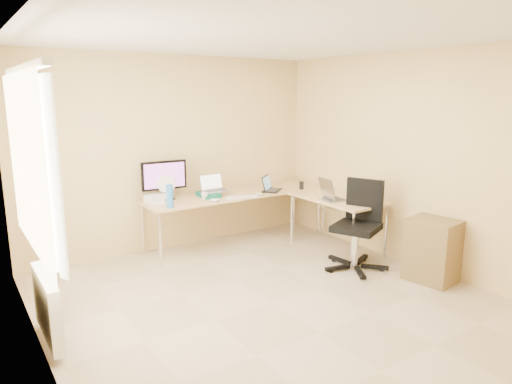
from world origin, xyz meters
TOP-DOWN VIEW (x-y plane):
  - floor at (0.00, 0.00)m, footprint 4.50×4.50m
  - ceiling at (0.00, 0.00)m, footprint 4.50×4.50m
  - wall_back at (0.00, 2.25)m, footprint 4.50×0.00m
  - wall_front at (0.00, -2.25)m, footprint 4.50×0.00m
  - wall_left at (-2.10, 0.00)m, footprint 0.00×4.50m
  - wall_right at (2.10, 0.00)m, footprint 0.00×4.50m
  - desk_main at (0.72, 1.85)m, footprint 2.65×0.70m
  - desk_return at (1.70, 0.85)m, footprint 0.70×1.30m
  - monitor at (-0.26, 2.05)m, footprint 0.61×0.23m
  - book_stack at (0.30, 1.88)m, footprint 0.26×0.35m
  - laptop_center at (0.40, 1.89)m, footprint 0.38×0.29m
  - laptop_black at (1.24, 1.70)m, footprint 0.43×0.42m
  - keyboard at (0.63, 1.55)m, footprint 0.46×0.25m
  - mouse at (0.93, 1.58)m, footprint 0.10×0.08m
  - mug at (0.18, 1.76)m, footprint 0.13×0.13m
  - cd_stack at (0.21, 1.55)m, footprint 0.15×0.15m
  - water_bottle at (-0.39, 1.59)m, footprint 0.09×0.09m
  - papers at (-0.40, 1.92)m, footprint 0.29×0.35m
  - white_box at (-0.40, 2.03)m, footprint 0.29×0.25m
  - desk_fan at (-0.25, 2.05)m, footprint 0.27×0.27m
  - black_cup at (1.65, 1.55)m, footprint 0.06×0.06m
  - laptop_return at (1.55, 0.76)m, footprint 0.40×0.34m
  - office_chair at (1.40, 0.20)m, footprint 0.86×0.86m
  - cabinet at (1.85, -0.54)m, footprint 0.49×0.57m
  - radiator at (-2.03, 0.40)m, footprint 0.09×0.80m
  - window at (-2.05, 0.40)m, footprint 0.10×1.80m

SIDE VIEW (x-z plane):
  - floor at x=0.00m, z-range 0.00..0.00m
  - radiator at x=-2.03m, z-range 0.07..0.62m
  - cabinet at x=1.85m, z-range 0.00..0.72m
  - desk_main at x=0.72m, z-range 0.00..0.73m
  - desk_return at x=1.70m, z-range 0.00..0.73m
  - office_chair at x=1.40m, z-range -0.04..1.04m
  - papers at x=-0.40m, z-range 0.73..0.74m
  - keyboard at x=0.63m, z-range 0.73..0.75m
  - cd_stack at x=0.21m, z-range 0.73..0.76m
  - mouse at x=0.93m, z-range 0.73..0.76m
  - book_stack at x=0.30m, z-range 0.73..0.79m
  - white_box at x=-0.40m, z-range 0.73..0.82m
  - mug at x=0.18m, z-range 0.73..0.82m
  - black_cup at x=1.65m, z-range 0.73..0.84m
  - laptop_black at x=1.24m, z-range 0.73..0.95m
  - laptop_return at x=1.55m, z-range 0.73..0.98m
  - water_bottle at x=-0.39m, z-range 0.73..1.02m
  - desk_fan at x=-0.25m, z-range 0.73..1.03m
  - laptop_center at x=0.40m, z-range 0.79..1.02m
  - monitor at x=-0.26m, z-range 0.73..1.25m
  - wall_back at x=0.00m, z-range -0.95..3.55m
  - wall_front at x=0.00m, z-range -0.95..3.55m
  - wall_left at x=-2.10m, z-range -0.95..3.55m
  - wall_right at x=2.10m, z-range -0.95..3.55m
  - window at x=-2.05m, z-range 0.85..2.25m
  - ceiling at x=0.00m, z-range 2.60..2.60m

